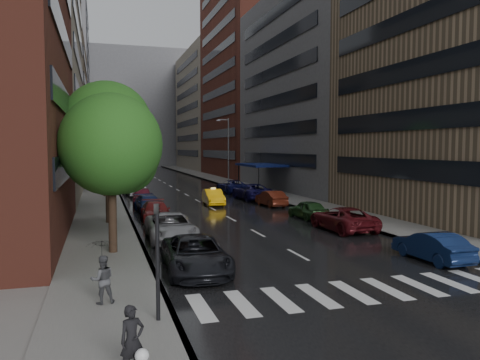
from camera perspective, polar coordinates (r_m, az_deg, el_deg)
name	(u,v)px	position (r m, az deg, el deg)	size (l,w,h in m)	color
ground	(338,276)	(19.71, 11.86, -11.44)	(220.00, 220.00, 0.00)	gray
road	(166,184)	(67.47, -8.95, -0.48)	(14.00, 140.00, 0.01)	black
sidewalk_left	(101,185)	(66.84, -16.62, -0.58)	(4.00, 140.00, 0.15)	gray
sidewalk_right	(227,182)	(69.27, -1.56, -0.26)	(4.00, 140.00, 0.15)	gray
crosswalk	(370,290)	(18.15, 15.54, -12.82)	(13.15, 2.80, 0.01)	silver
buildings_left	(56,75)	(76.42, -21.49, 11.83)	(8.00, 108.00, 38.00)	maroon
buildings_right	(252,87)	(77.85, 1.44, 11.24)	(8.05, 109.10, 36.00)	#937A5B
building_far	(132,109)	(135.38, -13.02, 8.47)	(40.00, 14.00, 32.00)	slate
tree_near	(111,145)	(23.21, -15.43, 4.17)	(4.90, 4.90, 7.81)	#382619
tree_mid	(107,127)	(32.60, -15.88, 6.26)	(6.04, 6.04, 9.63)	#382619
tree_far	(104,142)	(50.63, -16.22, 4.50)	(5.32, 5.32, 8.48)	#382619
taxi	(213,197)	(42.40, -3.28, -2.10)	(1.52, 4.35, 1.43)	#F8B00D
parked_cars_left	(151,206)	(36.44, -10.75, -3.13)	(2.72, 42.71, 1.60)	black
parked_cars_right	(276,199)	(40.51, 4.39, -2.35)	(2.96, 38.55, 1.61)	#0E1C42
ped_bag_walker	(133,342)	(11.24, -12.92, -18.64)	(0.69, 0.55, 1.57)	black
ped_black_umbrella	(102,266)	(15.99, -16.46, -9.99)	(0.96, 0.98, 2.09)	#434448
traffic_light	(157,250)	(13.95, -10.03, -8.44)	(0.18, 0.15, 3.45)	black
street_lamp_left	(114,151)	(46.67, -15.06, 3.46)	(1.74, 0.22, 9.00)	gray
street_lamp_right	(228,150)	(63.92, -1.49, 3.70)	(1.74, 0.22, 9.00)	gray
awning	(261,165)	(54.78, 2.56, 1.82)	(4.00, 8.00, 3.12)	navy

